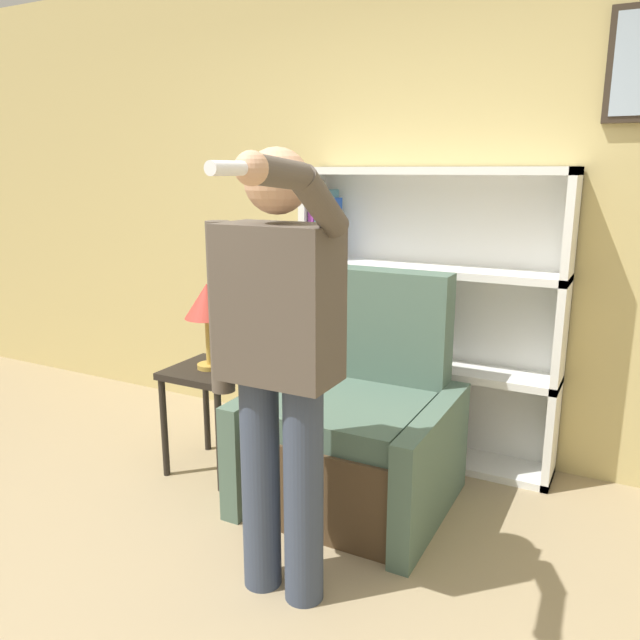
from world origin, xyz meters
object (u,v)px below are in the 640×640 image
(person_standing, at_px, (277,354))
(side_table, at_px, (211,387))
(bookcase, at_px, (406,319))
(armchair, at_px, (356,431))
(table_lamp, at_px, (207,304))

(person_standing, distance_m, side_table, 1.23)
(bookcase, distance_m, armchair, 0.77)
(side_table, bearing_deg, armchair, 6.42)
(bookcase, height_order, side_table, bookcase)
(armchair, distance_m, table_lamp, 1.01)
(side_table, relative_size, table_lamp, 1.27)
(armchair, distance_m, side_table, 0.83)
(table_lamp, bearing_deg, side_table, 0.00)
(armchair, xyz_separation_m, side_table, (-0.82, -0.09, 0.12))
(side_table, bearing_deg, table_lamp, 180.00)
(bookcase, distance_m, side_table, 1.15)
(side_table, bearing_deg, person_standing, -39.60)
(armchair, height_order, side_table, armchair)
(armchair, distance_m, person_standing, 1.02)
(armchair, xyz_separation_m, table_lamp, (-0.82, -0.09, 0.58))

